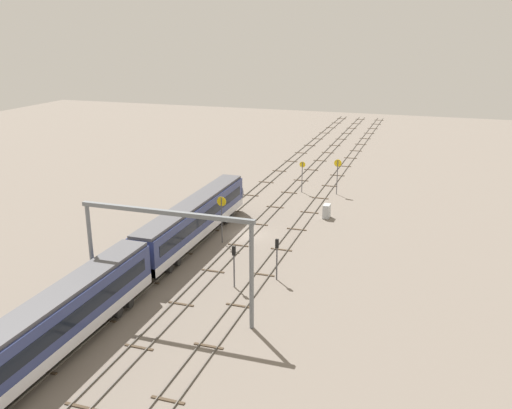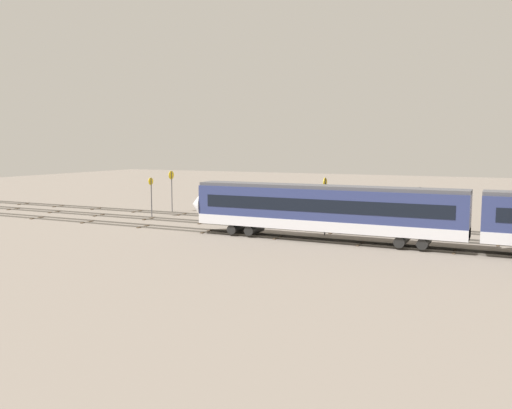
# 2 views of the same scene
# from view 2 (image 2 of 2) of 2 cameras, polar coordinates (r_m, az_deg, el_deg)

# --- Properties ---
(ground_plane) EXTENTS (206.59, 206.59, 0.00)m
(ground_plane) POSITION_cam_2_polar(r_m,az_deg,el_deg) (53.06, 4.59, -2.74)
(ground_plane) COLOR slate
(track_near_foreground) EXTENTS (190.59, 2.40, 0.16)m
(track_near_foreground) POSITION_cam_2_polar(r_m,az_deg,el_deg) (57.68, 6.35, -1.95)
(track_near_foreground) COLOR #59544C
(track_near_foreground) RESTS_ON ground
(track_second_near) EXTENTS (190.59, 2.40, 0.16)m
(track_second_near) POSITION_cam_2_polar(r_m,az_deg,el_deg) (53.05, 4.59, -2.66)
(track_second_near) COLOR #59544C
(track_second_near) RESTS_ON ground
(track_with_train) EXTENTS (190.59, 2.40, 0.16)m
(track_with_train) POSITION_cam_2_polar(r_m,az_deg,el_deg) (48.49, 2.51, -3.51)
(track_with_train) COLOR #59544C
(track_with_train) RESTS_ON ground
(speed_sign_near_foreground) EXTENTS (0.14, 1.09, 5.23)m
(speed_sign_near_foreground) POSITION_cam_2_polar(r_m,az_deg,el_deg) (67.91, -9.16, 2.20)
(speed_sign_near_foreground) COLOR #4C4C51
(speed_sign_near_foreground) RESTS_ON ground
(speed_sign_mid_trackside) EXTENTS (0.14, 0.87, 4.66)m
(speed_sign_mid_trackside) POSITION_cam_2_polar(r_m,az_deg,el_deg) (63.47, -11.31, 1.40)
(speed_sign_mid_trackside) COLOR #4C4C51
(speed_sign_mid_trackside) RESTS_ON ground
(speed_sign_far_trackside) EXTENTS (0.14, 1.08, 5.45)m
(speed_sign_far_trackside) POSITION_cam_2_polar(r_m,az_deg,el_deg) (49.60, 7.52, 0.85)
(speed_sign_far_trackside) COLOR #4C4C51
(speed_sign_far_trackside) RESTS_ON ground
(signal_light_trackside_approach) EXTENTS (0.31, 0.32, 4.13)m
(signal_light_trackside_approach) POSITION_cam_2_polar(r_m,az_deg,el_deg) (52.82, 19.85, -0.16)
(signal_light_trackside_approach) COLOR #4C4C51
(signal_light_trackside_approach) RESTS_ON ground
(signal_light_trackside_departure) EXTENTS (0.31, 0.32, 4.20)m
(signal_light_trackside_departure) POSITION_cam_2_polar(r_m,az_deg,el_deg) (56.42, 17.33, 0.37)
(signal_light_trackside_departure) COLOR #4C4C51
(signal_light_trackside_departure) RESTS_ON ground
(relay_cabinet) EXTENTS (1.36, 0.82, 1.78)m
(relay_cabinet) POSITION_cam_2_polar(r_m,az_deg,el_deg) (63.26, -0.52, -0.43)
(relay_cabinet) COLOR #B2B7BC
(relay_cabinet) RESTS_ON ground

